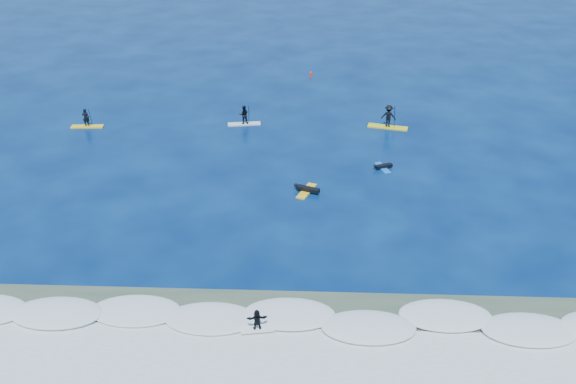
{
  "coord_description": "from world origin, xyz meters",
  "views": [
    {
      "loc": [
        1.97,
        -35.47,
        21.6
      ],
      "look_at": [
        0.45,
        2.61,
        0.6
      ],
      "focal_mm": 40.0,
      "sensor_mm": 36.0,
      "label": 1
    }
  ],
  "objects_px": {
    "sup_paddler_center": "(244,117)",
    "wave_surfer": "(257,321)",
    "sup_paddler_left": "(86,121)",
    "prone_paddler_near": "(307,190)",
    "marker_buoy": "(311,74)",
    "prone_paddler_far": "(383,167)",
    "sup_paddler_right": "(388,118)"
  },
  "relations": [
    {
      "from": "sup_paddler_left",
      "to": "prone_paddler_far",
      "type": "bearing_deg",
      "value": -19.73
    },
    {
      "from": "sup_paddler_right",
      "to": "wave_surfer",
      "type": "height_order",
      "value": "sup_paddler_right"
    },
    {
      "from": "sup_paddler_left",
      "to": "wave_surfer",
      "type": "bearing_deg",
      "value": -60.72
    },
    {
      "from": "sup_paddler_right",
      "to": "prone_paddler_near",
      "type": "bearing_deg",
      "value": -106.8
    },
    {
      "from": "sup_paddler_right",
      "to": "prone_paddler_far",
      "type": "height_order",
      "value": "sup_paddler_right"
    },
    {
      "from": "sup_paddler_center",
      "to": "wave_surfer",
      "type": "height_order",
      "value": "sup_paddler_center"
    },
    {
      "from": "sup_paddler_center",
      "to": "wave_surfer",
      "type": "relative_size",
      "value": 1.67
    },
    {
      "from": "sup_paddler_left",
      "to": "prone_paddler_near",
      "type": "distance_m",
      "value": 21.8
    },
    {
      "from": "prone_paddler_near",
      "to": "marker_buoy",
      "type": "height_order",
      "value": "marker_buoy"
    },
    {
      "from": "sup_paddler_right",
      "to": "prone_paddler_far",
      "type": "relative_size",
      "value": 1.78
    },
    {
      "from": "sup_paddler_right",
      "to": "wave_surfer",
      "type": "bearing_deg",
      "value": -95.6
    },
    {
      "from": "sup_paddler_left",
      "to": "marker_buoy",
      "type": "distance_m",
      "value": 23.66
    },
    {
      "from": "prone_paddler_far",
      "to": "sup_paddler_left",
      "type": "bearing_deg",
      "value": 53.55
    },
    {
      "from": "sup_paddler_center",
      "to": "sup_paddler_right",
      "type": "distance_m",
      "value": 12.33
    },
    {
      "from": "sup_paddler_left",
      "to": "sup_paddler_center",
      "type": "bearing_deg",
      "value": 0.7
    },
    {
      "from": "prone_paddler_far",
      "to": "wave_surfer",
      "type": "xyz_separation_m",
      "value": [
        -7.89,
        -18.52,
        0.58
      ]
    },
    {
      "from": "sup_paddler_center",
      "to": "marker_buoy",
      "type": "relative_size",
      "value": 4.26
    },
    {
      "from": "sup_paddler_left",
      "to": "marker_buoy",
      "type": "height_order",
      "value": "sup_paddler_left"
    },
    {
      "from": "sup_paddler_right",
      "to": "marker_buoy",
      "type": "height_order",
      "value": "sup_paddler_right"
    },
    {
      "from": "sup_paddler_right",
      "to": "wave_surfer",
      "type": "xyz_separation_m",
      "value": [
        -9.01,
        -26.34,
        -0.21
      ]
    },
    {
      "from": "sup_paddler_left",
      "to": "marker_buoy",
      "type": "xyz_separation_m",
      "value": [
        19.02,
        14.06,
        -0.3
      ]
    },
    {
      "from": "sup_paddler_left",
      "to": "marker_buoy",
      "type": "relative_size",
      "value": 4.09
    },
    {
      "from": "sup_paddler_right",
      "to": "wave_surfer",
      "type": "distance_m",
      "value": 27.84
    },
    {
      "from": "prone_paddler_near",
      "to": "marker_buoy",
      "type": "distance_m",
      "value": 24.82
    },
    {
      "from": "sup_paddler_center",
      "to": "prone_paddler_near",
      "type": "bearing_deg",
      "value": -73.9
    },
    {
      "from": "sup_paddler_left",
      "to": "prone_paddler_near",
      "type": "height_order",
      "value": "sup_paddler_left"
    },
    {
      "from": "sup_paddler_right",
      "to": "sup_paddler_center",
      "type": "bearing_deg",
      "value": -167.66
    },
    {
      "from": "prone_paddler_far",
      "to": "marker_buoy",
      "type": "bearing_deg",
      "value": -5.87
    },
    {
      "from": "wave_surfer",
      "to": "prone_paddler_near",
      "type": "bearing_deg",
      "value": 71.81
    },
    {
      "from": "sup_paddler_center",
      "to": "wave_surfer",
      "type": "distance_m",
      "value": 26.75
    },
    {
      "from": "sup_paddler_left",
      "to": "prone_paddler_far",
      "type": "height_order",
      "value": "sup_paddler_left"
    },
    {
      "from": "sup_paddler_left",
      "to": "wave_surfer",
      "type": "distance_m",
      "value": 30.43
    }
  ]
}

